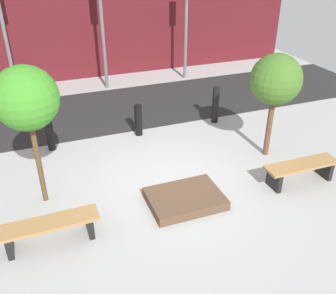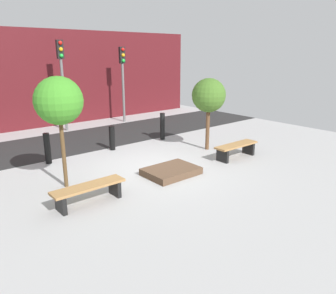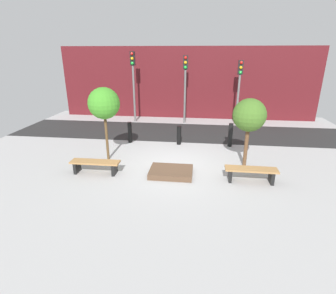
{
  "view_description": "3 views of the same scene",
  "coord_description": "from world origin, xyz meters",
  "px_view_note": "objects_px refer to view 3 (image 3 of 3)",
  "views": [
    {
      "loc": [
        -2.51,
        -6.42,
        4.79
      ],
      "look_at": [
        -0.09,
        -0.01,
        0.95
      ],
      "focal_mm": 40.0,
      "sensor_mm": 36.0,
      "label": 1
    },
    {
      "loc": [
        -5.78,
        -7.51,
        3.41
      ],
      "look_at": [
        0.32,
        -0.24,
        0.66
      ],
      "focal_mm": 35.0,
      "sensor_mm": 36.0,
      "label": 2
    },
    {
      "loc": [
        0.92,
        -9.09,
        4.07
      ],
      "look_at": [
        -0.19,
        -0.1,
        0.79
      ],
      "focal_mm": 28.0,
      "sensor_mm": 36.0,
      "label": 3
    }
  ],
  "objects_px": {
    "planter_bed": "(171,172)",
    "tree_behind_right_bench": "(249,116)",
    "bench_left": "(95,164)",
    "bollard_left": "(179,135)",
    "traffic_light_mid_west": "(185,78)",
    "bollard_center": "(230,135)",
    "bench_right": "(251,172)",
    "bollard_far_left": "(130,132)",
    "tree_behind_left_bench": "(104,104)",
    "traffic_light_west": "(133,75)",
    "traffic_light_mid_east": "(239,81)"
  },
  "relations": [
    {
      "from": "bench_right",
      "to": "traffic_light_mid_west",
      "type": "relative_size",
      "value": 0.43
    },
    {
      "from": "tree_behind_left_bench",
      "to": "traffic_light_west",
      "type": "height_order",
      "value": "traffic_light_west"
    },
    {
      "from": "bench_left",
      "to": "bench_right",
      "type": "bearing_deg",
      "value": -0.52
    },
    {
      "from": "bollard_left",
      "to": "traffic_light_mid_east",
      "type": "xyz_separation_m",
      "value": [
        3.08,
        3.99,
        2.1
      ]
    },
    {
      "from": "bench_right",
      "to": "traffic_light_mid_west",
      "type": "xyz_separation_m",
      "value": [
        -2.68,
        7.48,
        2.36
      ]
    },
    {
      "from": "traffic_light_mid_west",
      "to": "bollard_left",
      "type": "bearing_deg",
      "value": -90.0
    },
    {
      "from": "bollard_center",
      "to": "bollard_left",
      "type": "bearing_deg",
      "value": 180.0
    },
    {
      "from": "tree_behind_right_bench",
      "to": "bollard_far_left",
      "type": "height_order",
      "value": "tree_behind_right_bench"
    },
    {
      "from": "tree_behind_left_bench",
      "to": "bollard_left",
      "type": "relative_size",
      "value": 3.28
    },
    {
      "from": "tree_behind_right_bench",
      "to": "bollard_far_left",
      "type": "relative_size",
      "value": 2.6
    },
    {
      "from": "bench_right",
      "to": "planter_bed",
      "type": "relative_size",
      "value": 1.14
    },
    {
      "from": "tree_behind_right_bench",
      "to": "traffic_light_west",
      "type": "distance_m",
      "value": 8.48
    },
    {
      "from": "bench_left",
      "to": "bollard_left",
      "type": "xyz_separation_m",
      "value": [
        2.68,
        3.48,
        0.11
      ]
    },
    {
      "from": "bench_right",
      "to": "tree_behind_left_bench",
      "type": "height_order",
      "value": "tree_behind_left_bench"
    },
    {
      "from": "bollard_far_left",
      "to": "bench_right",
      "type": "bearing_deg",
      "value": -34.72
    },
    {
      "from": "bench_right",
      "to": "traffic_light_mid_east",
      "type": "relative_size",
      "value": 0.46
    },
    {
      "from": "bench_left",
      "to": "bollard_center",
      "type": "xyz_separation_m",
      "value": [
        5.03,
        3.48,
        0.21
      ]
    },
    {
      "from": "bollard_center",
      "to": "bench_right",
      "type": "bearing_deg",
      "value": -84.37
    },
    {
      "from": "bollard_far_left",
      "to": "traffic_light_mid_east",
      "type": "height_order",
      "value": "traffic_light_mid_east"
    },
    {
      "from": "planter_bed",
      "to": "bollard_center",
      "type": "distance_m",
      "value": 4.06
    },
    {
      "from": "tree_behind_right_bench",
      "to": "bollard_left",
      "type": "relative_size",
      "value": 2.92
    },
    {
      "from": "tree_behind_left_bench",
      "to": "planter_bed",
      "type": "bearing_deg",
      "value": -22.7
    },
    {
      "from": "bollard_left",
      "to": "traffic_light_west",
      "type": "xyz_separation_m",
      "value": [
        -3.08,
        3.99,
        2.39
      ]
    },
    {
      "from": "traffic_light_mid_west",
      "to": "bollard_center",
      "type": "bearing_deg",
      "value": -59.62
    },
    {
      "from": "bench_right",
      "to": "bollard_far_left",
      "type": "distance_m",
      "value": 6.12
    },
    {
      "from": "bench_left",
      "to": "planter_bed",
      "type": "height_order",
      "value": "bench_left"
    },
    {
      "from": "traffic_light_mid_east",
      "to": "tree_behind_left_bench",
      "type": "bearing_deg",
      "value": -133.13
    },
    {
      "from": "bench_left",
      "to": "planter_bed",
      "type": "bearing_deg",
      "value": 3.74
    },
    {
      "from": "bollard_left",
      "to": "traffic_light_mid_east",
      "type": "relative_size",
      "value": 0.24
    },
    {
      "from": "bench_left",
      "to": "bollard_left",
      "type": "distance_m",
      "value": 4.4
    },
    {
      "from": "bollard_left",
      "to": "traffic_light_west",
      "type": "relative_size",
      "value": 0.21
    },
    {
      "from": "bench_left",
      "to": "traffic_light_mid_west",
      "type": "xyz_separation_m",
      "value": [
        2.68,
        7.48,
        2.37
      ]
    },
    {
      "from": "bench_right",
      "to": "planter_bed",
      "type": "height_order",
      "value": "bench_right"
    },
    {
      "from": "bench_left",
      "to": "bollard_center",
      "type": "bearing_deg",
      "value": 34.2
    },
    {
      "from": "bollard_far_left",
      "to": "traffic_light_mid_west",
      "type": "xyz_separation_m",
      "value": [
        2.34,
        3.99,
        2.2
      ]
    },
    {
      "from": "bench_right",
      "to": "bollard_left",
      "type": "relative_size",
      "value": 1.95
    },
    {
      "from": "tree_behind_left_bench",
      "to": "bollard_left",
      "type": "distance_m",
      "value": 3.89
    },
    {
      "from": "planter_bed",
      "to": "bollard_far_left",
      "type": "distance_m",
      "value": 4.05
    },
    {
      "from": "bench_left",
      "to": "bollard_far_left",
      "type": "height_order",
      "value": "bollard_far_left"
    },
    {
      "from": "tree_behind_right_bench",
      "to": "traffic_light_west",
      "type": "height_order",
      "value": "traffic_light_west"
    },
    {
      "from": "traffic_light_mid_west",
      "to": "bench_right",
      "type": "bearing_deg",
      "value": -70.25
    },
    {
      "from": "bollard_far_left",
      "to": "traffic_light_mid_west",
      "type": "distance_m",
      "value": 5.13
    },
    {
      "from": "planter_bed",
      "to": "bench_left",
      "type": "bearing_deg",
      "value": -175.74
    },
    {
      "from": "bench_right",
      "to": "bollard_far_left",
      "type": "bearing_deg",
      "value": 145.8
    },
    {
      "from": "traffic_light_mid_east",
      "to": "bollard_left",
      "type": "bearing_deg",
      "value": -127.64
    },
    {
      "from": "traffic_light_west",
      "to": "traffic_light_mid_west",
      "type": "xyz_separation_m",
      "value": [
        3.08,
        -0.0,
        -0.13
      ]
    },
    {
      "from": "bench_left",
      "to": "traffic_light_mid_east",
      "type": "height_order",
      "value": "traffic_light_mid_east"
    },
    {
      "from": "planter_bed",
      "to": "bollard_left",
      "type": "relative_size",
      "value": 1.71
    },
    {
      "from": "bench_right",
      "to": "traffic_light_west",
      "type": "height_order",
      "value": "traffic_light_west"
    },
    {
      "from": "planter_bed",
      "to": "tree_behind_right_bench",
      "type": "relative_size",
      "value": 0.59
    }
  ]
}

